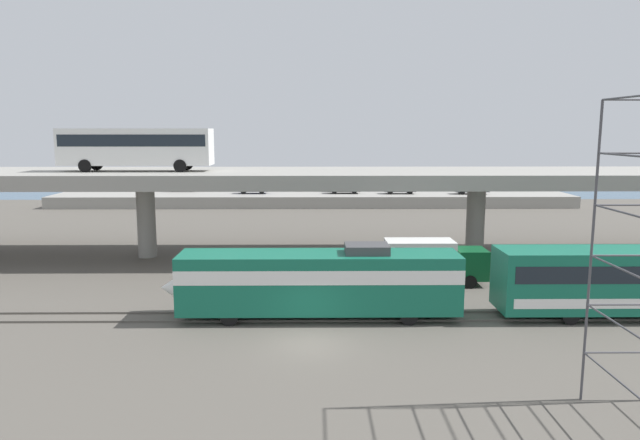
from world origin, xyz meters
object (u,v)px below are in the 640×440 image
parked_car_4 (400,188)px  parked_car_5 (344,188)px  transit_bus_on_overpass (136,145)px  parked_car_3 (342,186)px  parked_car_1 (253,188)px  service_truck_west (432,261)px  parked_car_2 (471,188)px  parked_car_0 (183,186)px  train_locomotive (305,280)px

parked_car_4 → parked_car_5: size_ratio=0.99×
transit_bus_on_overpass → parked_car_3: 41.91m
parked_car_1 → parked_car_3: same height
service_truck_west → parked_car_5: 43.06m
parked_car_4 → parked_car_3: bearing=-21.7°
parked_car_3 → parked_car_5: (0.18, -2.72, -0.00)m
transit_bus_on_overpass → service_truck_west: (22.27, -8.55, -7.55)m
parked_car_1 → parked_car_5: same height
parked_car_4 → parked_car_1: bearing=-1.3°
parked_car_2 → transit_bus_on_overpass: bearing=-137.2°
transit_bus_on_overpass → service_truck_west: bearing=159.0°
service_truck_west → parked_car_0: size_ratio=1.58×
service_truck_west → train_locomotive: bearing=-140.3°
service_truck_west → parked_car_2: (13.89, 42.05, 0.71)m
service_truck_west → parked_car_1: (-16.57, 42.92, 0.70)m
transit_bus_on_overpass → service_truck_west: 25.02m
transit_bus_on_overpass → parked_car_1: size_ratio=2.90×
parked_car_0 → parked_car_1: bearing=-16.0°
train_locomotive → parked_car_2: (22.41, 49.11, 0.15)m
parked_car_0 → parked_car_4: size_ratio=0.97×
train_locomotive → transit_bus_on_overpass: transit_bus_on_overpass is taller
train_locomotive → service_truck_west: train_locomotive is taller
transit_bus_on_overpass → parked_car_0: transit_bus_on_overpass is taller
transit_bus_on_overpass → parked_car_4: 43.43m
train_locomotive → service_truck_west: (8.52, 7.06, -0.56)m
parked_car_4 → parked_car_5: (-7.76, 0.43, 0.00)m
train_locomotive → parked_car_3: bearing=-95.0°
parked_car_2 → parked_car_3: (-17.83, 3.56, -0.00)m
parked_car_0 → parked_car_3: same height
service_truck_west → parked_car_3: (-3.93, 45.61, 0.71)m
train_locomotive → parked_car_5: size_ratio=3.68×
parked_car_3 → parked_car_0: bearing=179.2°
parked_car_2 → service_truck_west: bearing=-108.3°
service_truck_west → parked_car_3: size_ratio=1.48×
parked_car_1 → parked_car_3: size_ratio=0.90×
parked_car_1 → parked_car_5: bearing=179.9°
train_locomotive → parked_car_0: (-18.64, 53.00, 0.15)m
parked_car_4 → parked_car_0: bearing=-6.4°
service_truck_west → parked_car_5: parked_car_5 is taller
parked_car_0 → parked_car_2: same height
parked_car_0 → parked_car_4: 31.35m
parked_car_1 → parked_car_4: (20.57, -0.46, 0.00)m
transit_bus_on_overpass → parked_car_3: (18.33, 37.06, -6.84)m
parked_car_0 → parked_car_1: (10.58, -3.03, -0.00)m
transit_bus_on_overpass → parked_car_4: (26.27, 33.90, -6.84)m
parked_car_4 → transit_bus_on_overpass: bearing=52.2°
parked_car_1 → parked_car_3: (12.64, 2.69, 0.00)m
transit_bus_on_overpass → parked_car_1: transit_bus_on_overpass is taller
service_truck_west → parked_car_1: 46.01m
parked_car_1 → parked_car_2: same height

